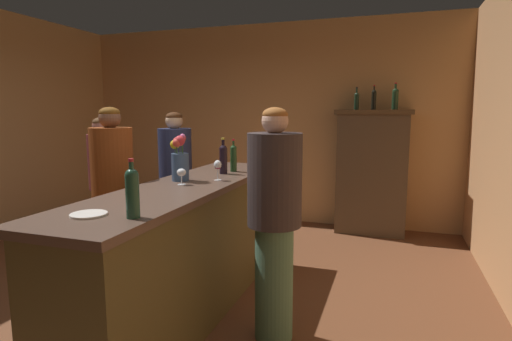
% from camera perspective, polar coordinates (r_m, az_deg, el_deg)
% --- Properties ---
extents(floor, '(7.97, 7.97, 0.00)m').
position_cam_1_polar(floor, '(3.66, -15.02, -18.15)').
color(floor, brown).
rests_on(floor, ground).
extents(wall_back, '(5.67, 0.12, 2.86)m').
position_cam_1_polar(wall_back, '(6.13, 0.88, 6.54)').
color(wall_back, tan).
rests_on(wall_back, ground).
extents(bar_counter, '(0.67, 2.75, 1.05)m').
position_cam_1_polar(bar_counter, '(3.32, -9.59, -10.81)').
color(bar_counter, '#4E4424').
rests_on(bar_counter, ground).
extents(display_cabinet, '(0.96, 0.45, 1.63)m').
position_cam_1_polar(display_cabinet, '(5.58, 15.85, 0.11)').
color(display_cabinet, '#503C2A').
rests_on(display_cabinet, ground).
extents(wine_bottle_riesling, '(0.07, 0.07, 0.31)m').
position_cam_1_polar(wine_bottle_riesling, '(2.22, -16.87, -2.73)').
color(wine_bottle_riesling, '#224633').
rests_on(wine_bottle_riesling, bar_counter).
extents(wine_bottle_chardonnay, '(0.06, 0.06, 0.30)m').
position_cam_1_polar(wine_bottle_chardonnay, '(3.79, -3.16, 1.89)').
color(wine_bottle_chardonnay, '#1E3C1D').
rests_on(wine_bottle_chardonnay, bar_counter).
extents(wine_bottle_merlot, '(0.07, 0.07, 0.32)m').
position_cam_1_polar(wine_bottle_merlot, '(3.66, -4.58, 1.79)').
color(wine_bottle_merlot, black).
rests_on(wine_bottle_merlot, bar_counter).
extents(wine_glass_front, '(0.06, 0.06, 0.16)m').
position_cam_1_polar(wine_glass_front, '(3.31, -5.37, 0.63)').
color(wine_glass_front, white).
rests_on(wine_glass_front, bar_counter).
extents(wine_glass_mid, '(0.07, 0.07, 0.13)m').
position_cam_1_polar(wine_glass_mid, '(3.15, -10.36, -0.36)').
color(wine_glass_mid, white).
rests_on(wine_glass_mid, bar_counter).
extents(flower_arrangement, '(0.16, 0.17, 0.38)m').
position_cam_1_polar(flower_arrangement, '(3.34, -10.59, 1.59)').
color(flower_arrangement, '#364F72').
rests_on(flower_arrangement, bar_counter).
extents(cheese_plate, '(0.19, 0.19, 0.01)m').
position_cam_1_polar(cheese_plate, '(2.39, -22.31, -5.68)').
color(cheese_plate, white).
rests_on(cheese_plate, bar_counter).
extents(display_bottle_left, '(0.06, 0.06, 0.29)m').
position_cam_1_polar(display_bottle_left, '(5.54, 13.85, 9.52)').
color(display_bottle_left, '#1B3120').
rests_on(display_bottle_left, display_cabinet).
extents(display_bottle_midleft, '(0.06, 0.06, 0.31)m').
position_cam_1_polar(display_bottle_midleft, '(5.53, 16.11, 9.60)').
color(display_bottle_midleft, black).
rests_on(display_bottle_midleft, display_cabinet).
extents(display_bottle_center, '(0.08, 0.08, 0.34)m').
position_cam_1_polar(display_bottle_center, '(5.52, 18.85, 9.59)').
color(display_bottle_center, '#203A21').
rests_on(display_bottle_center, display_cabinet).
extents(patron_near_entrance, '(0.39, 0.39, 1.60)m').
position_cam_1_polar(patron_near_entrance, '(4.99, -11.14, -0.43)').
color(patron_near_entrance, maroon).
rests_on(patron_near_entrance, ground).
extents(patron_in_navy, '(0.35, 0.35, 1.65)m').
position_cam_1_polar(patron_in_navy, '(3.68, -19.24, -3.29)').
color(patron_in_navy, brown).
rests_on(patron_in_navy, ground).
extents(patron_redhead, '(0.31, 0.31, 1.55)m').
position_cam_1_polar(patron_redhead, '(4.74, -20.41, -1.41)').
color(patron_redhead, '#21364D').
rests_on(patron_redhead, ground).
extents(bartender, '(0.37, 0.37, 1.64)m').
position_cam_1_polar(bartender, '(2.84, 2.58, -6.39)').
color(bartender, '#476D54').
rests_on(bartender, ground).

